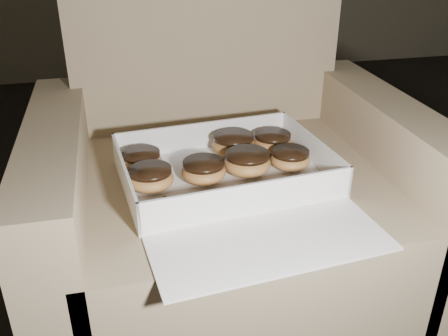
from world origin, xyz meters
The scene contains 14 objects.
floor centered at (0.00, 0.00, 0.00)m, with size 4.50×4.50×0.00m, color black.
armchair centered at (-0.49, 0.15, 0.29)m, with size 0.87×0.73×0.91m.
bakery_box centered at (-0.51, 0.02, 0.42)m, with size 0.48×0.55×0.07m.
donut_a centered at (-0.48, 0.16, 0.44)m, with size 0.10×0.10×0.05m.
donut_b centered at (-0.57, 0.05, 0.44)m, with size 0.10×0.10×0.05m.
donut_c centered at (-0.47, 0.06, 0.44)m, with size 0.10×0.10×0.05m.
donut_d centered at (-0.68, 0.04, 0.44)m, with size 0.09×0.09×0.05m.
donut_e centered at (-0.69, 0.13, 0.44)m, with size 0.09×0.09×0.05m.
donut_f centered at (-0.38, 0.16, 0.44)m, with size 0.09×0.09×0.05m.
donut_g centered at (-0.37, 0.07, 0.44)m, with size 0.09×0.09×0.04m.
crumb_a centered at (-0.61, -0.05, 0.42)m, with size 0.01×0.01×0.00m, color black.
crumb_b centered at (-0.65, -0.03, 0.42)m, with size 0.01×0.01×0.00m, color black.
crumb_c centered at (-0.34, 0.00, 0.42)m, with size 0.01×0.01×0.00m, color black.
crumb_d centered at (-0.66, 0.00, 0.42)m, with size 0.01×0.01×0.00m, color black.
Camera 1 is at (-0.74, -0.87, 0.93)m, focal length 40.00 mm.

